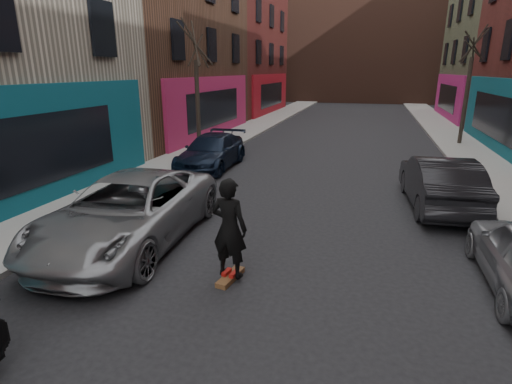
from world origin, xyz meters
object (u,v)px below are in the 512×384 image
Objects in this scene: tree_right_far at (469,77)px; parked_right_end at (439,182)px; skateboard at (230,277)px; parked_left_far at (129,211)px; parked_left_end at (212,152)px; skateboarder at (229,228)px; tree_left_far at (197,81)px.

parked_right_end is at bearing -102.95° from tree_right_far.
skateboard is (-4.40, -5.71, -0.71)m from parked_right_end.
parked_left_far is 1.21× the size of parked_left_end.
tree_right_far is 1.47× the size of parked_left_end.
tree_right_far is 18.44m from skateboarder.
skateboard is (3.80, -8.44, -0.62)m from parked_left_end.
tree_left_far is 12.61m from skateboard.
parked_left_end is 9.28m from skateboard.
tree_left_far is 4.00m from parked_left_end.
tree_left_far is 12.39m from skateboarder.
parked_left_far is 2.99m from skateboarder.
skateboarder reaches higher than parked_left_end.
tree_right_far is 8.50× the size of skateboard.
parked_right_end is at bearing 61.34° from skateboard.
tree_left_far reaches higher than parked_right_end.
tree_right_far is 18.85m from parked_left_far.
parked_right_end is (8.20, -2.73, 0.09)m from parked_left_end.
tree_left_far is at bearing -32.14° from parked_right_end.
skateboard is (2.80, -1.01, -0.73)m from parked_left_far.
parked_left_far is (-9.77, -15.88, -2.75)m from tree_right_far.
parked_right_end is at bearing 30.07° from parked_left_far.
tree_right_far reaches higher than parked_left_far.
parked_left_far is 1.22× the size of parked_right_end.
skateboarder is (2.80, -1.01, 0.28)m from parked_left_far.
skateboard is 0.41× the size of skateboarder.
parked_left_end is 1.01× the size of parked_right_end.
skateboarder is (5.43, -10.89, -2.32)m from tree_left_far.
skateboarder is at bearing -112.43° from tree_right_far.
tree_right_far is at bearing -103.45° from skateboarder.
parked_left_end is at bearing -56.43° from tree_left_far.
parked_left_far is (2.63, -9.88, -2.60)m from tree_left_far.
skateboard is at bearing -67.34° from parked_left_end.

